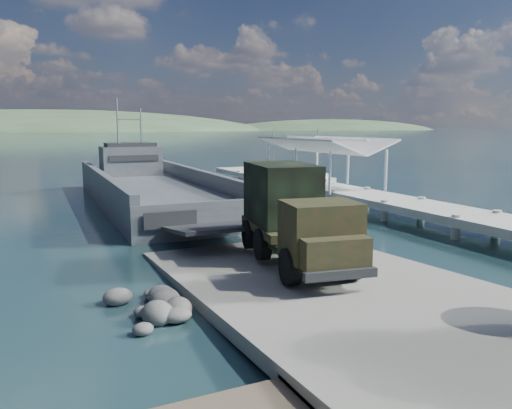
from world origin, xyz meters
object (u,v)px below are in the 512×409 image
pier (330,182)px  soldier (306,260)px  military_truck (293,214)px  landing_craft (152,195)px  sailboat_near (317,179)px  sailboat_far (274,175)px

pier → soldier: (-13.89, -19.14, -0.24)m
military_truck → landing_craft: bearing=102.3°
pier → military_truck: pier is taller
pier → sailboat_near: sailboat_near is taller
landing_craft → soldier: bearing=-89.0°
pier → soldier: 23.65m
soldier → landing_craft: bearing=45.2°
soldier → military_truck: bearing=25.1°
landing_craft → sailboat_far: bearing=38.4°
soldier → pier: bearing=9.6°
pier → military_truck: (-12.82, -16.31, 0.92)m
military_truck → sailboat_far: sailboat_far is taller
sailboat_near → soldier: bearing=-128.7°
military_truck → sailboat_far: size_ratio=1.44×
landing_craft → sailboat_far: landing_craft is taller
pier → landing_craft: (-13.73, 4.71, -0.82)m
pier → sailboat_near: bearing=61.8°
pier → soldier: bearing=-126.0°
sailboat_far → sailboat_near: bearing=-45.8°
landing_craft → sailboat_near: 21.85m
military_truck → sailboat_near: sailboat_near is taller
pier → sailboat_near: 14.21m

